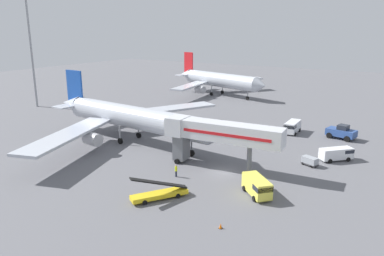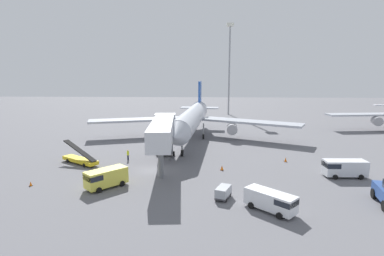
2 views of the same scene
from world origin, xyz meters
The scene contains 13 objects.
ground_plane centered at (0.00, 0.00, 0.00)m, with size 300.00×300.00×0.00m, color slate.
airplane_at_gate centered at (4.82, 21.70, 4.61)m, with size 46.39×41.83×12.10m.
jet_bridge centered at (1.31, 2.03, 5.35)m, with size 4.67×18.17×7.17m.
belt_loader_truck centered at (-11.84, 2.62, 0.78)m, with size 6.89×5.24×3.35m.
service_van_outer_left centered at (-4.54, -7.20, 1.30)m, with size 4.90×5.06×2.28m.
service_van_mid_center centered at (14.37, -12.87, 1.16)m, with size 5.08×4.95×2.02m.
service_van_rear_right centered at (26.32, -1.84, 1.32)m, with size 5.57×2.50×2.32m.
baggage_cart_mid_right centered at (9.69, -9.89, 0.76)m, with size 2.02×2.66×1.36m.
ground_crew_worker_foreground centered at (-4.88, 4.91, 0.94)m, with size 0.46×0.46×1.78m.
safety_cone_alpha centered at (20.47, 5.21, 0.34)m, with size 0.46×0.46×0.69m.
safety_cone_bravo centered at (-14.05, -7.08, 0.29)m, with size 0.38×0.38×0.58m.
safety_cone_charlie centered at (10.09, 0.36, 0.37)m, with size 0.49×0.49×0.74m.
apron_light_mast centered at (15.67, 64.26, 20.87)m, with size 2.40×2.40×30.97m.
Camera 2 is at (7.67, -41.68, 13.54)m, focal length 28.08 mm.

